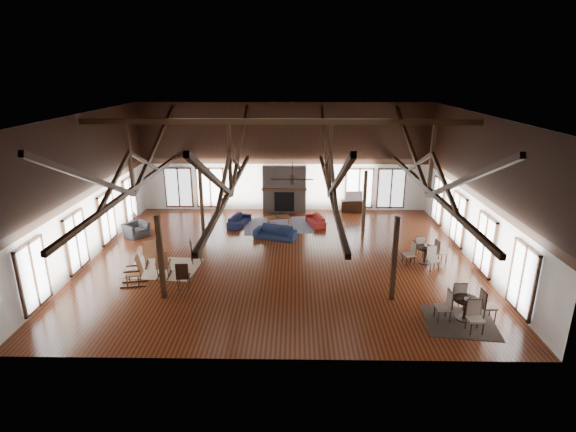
{
  "coord_description": "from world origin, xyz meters",
  "views": [
    {
      "loc": [
        0.62,
        -17.61,
        7.7
      ],
      "look_at": [
        0.3,
        1.0,
        1.57
      ],
      "focal_mm": 28.0,
      "sensor_mm": 36.0,
      "label": 1
    }
  ],
  "objects_px": {
    "sofa_orange": "(316,220)",
    "cafe_table_far": "(425,252)",
    "cafe_table_near": "(466,305)",
    "tv_console": "(352,206)",
    "sofa_navy_left": "(239,220)",
    "sofa_navy_front": "(275,232)",
    "armchair": "(136,230)",
    "coffee_table": "(278,218)"
  },
  "relations": [
    {
      "from": "sofa_orange",
      "to": "cafe_table_near",
      "type": "bearing_deg",
      "value": 10.61
    },
    {
      "from": "sofa_navy_front",
      "to": "tv_console",
      "type": "bearing_deg",
      "value": 64.58
    },
    {
      "from": "sofa_navy_front",
      "to": "sofa_orange",
      "type": "relative_size",
      "value": 1.2
    },
    {
      "from": "cafe_table_near",
      "to": "sofa_navy_front",
      "type": "bearing_deg",
      "value": 131.72
    },
    {
      "from": "sofa_navy_left",
      "to": "sofa_navy_front",
      "type": "bearing_deg",
      "value": -118.08
    },
    {
      "from": "sofa_navy_left",
      "to": "armchair",
      "type": "relative_size",
      "value": 1.65
    },
    {
      "from": "sofa_orange",
      "to": "sofa_navy_front",
      "type": "bearing_deg",
      "value": -59.55
    },
    {
      "from": "sofa_navy_left",
      "to": "cafe_table_far",
      "type": "xyz_separation_m",
      "value": [
        8.28,
        -4.67,
        0.23
      ]
    },
    {
      "from": "sofa_navy_left",
      "to": "sofa_orange",
      "type": "distance_m",
      "value": 3.95
    },
    {
      "from": "armchair",
      "to": "cafe_table_near",
      "type": "distance_m",
      "value": 15.02
    },
    {
      "from": "sofa_orange",
      "to": "armchair",
      "type": "height_order",
      "value": "armchair"
    },
    {
      "from": "sofa_navy_front",
      "to": "sofa_orange",
      "type": "distance_m",
      "value": 2.85
    },
    {
      "from": "cafe_table_near",
      "to": "armchair",
      "type": "bearing_deg",
      "value": 150.87
    },
    {
      "from": "armchair",
      "to": "tv_console",
      "type": "height_order",
      "value": "armchair"
    },
    {
      "from": "sofa_orange",
      "to": "cafe_table_near",
      "type": "xyz_separation_m",
      "value": [
        4.41,
        -9.22,
        0.26
      ]
    },
    {
      "from": "sofa_navy_left",
      "to": "armchair",
      "type": "distance_m",
      "value": 5.08
    },
    {
      "from": "sofa_navy_left",
      "to": "cafe_table_far",
      "type": "bearing_deg",
      "value": -103.2
    },
    {
      "from": "sofa_orange",
      "to": "tv_console",
      "type": "relative_size",
      "value": 1.33
    },
    {
      "from": "coffee_table",
      "to": "tv_console",
      "type": "relative_size",
      "value": 1.1
    },
    {
      "from": "cafe_table_near",
      "to": "tv_console",
      "type": "relative_size",
      "value": 1.57
    },
    {
      "from": "sofa_navy_left",
      "to": "coffee_table",
      "type": "distance_m",
      "value": 2.03
    },
    {
      "from": "sofa_navy_front",
      "to": "tv_console",
      "type": "relative_size",
      "value": 1.6
    },
    {
      "from": "sofa_orange",
      "to": "armchair",
      "type": "relative_size",
      "value": 1.59
    },
    {
      "from": "sofa_navy_left",
      "to": "cafe_table_far",
      "type": "distance_m",
      "value": 9.51
    },
    {
      "from": "cafe_table_near",
      "to": "tv_console",
      "type": "height_order",
      "value": "cafe_table_near"
    },
    {
      "from": "sofa_navy_front",
      "to": "tv_console",
      "type": "distance_m",
      "value": 6.04
    },
    {
      "from": "sofa_navy_left",
      "to": "armchair",
      "type": "bearing_deg",
      "value": 126.8
    },
    {
      "from": "sofa_orange",
      "to": "cafe_table_far",
      "type": "xyz_separation_m",
      "value": [
        4.33,
        -4.8,
        0.24
      ]
    },
    {
      "from": "armchair",
      "to": "sofa_orange",
      "type": "bearing_deg",
      "value": -41.91
    },
    {
      "from": "sofa_navy_left",
      "to": "coffee_table",
      "type": "xyz_separation_m",
      "value": [
        2.02,
        -0.08,
        0.16
      ]
    },
    {
      "from": "sofa_orange",
      "to": "tv_console",
      "type": "distance_m",
      "value": 3.19
    },
    {
      "from": "sofa_navy_front",
      "to": "coffee_table",
      "type": "distance_m",
      "value": 1.83
    },
    {
      "from": "sofa_orange",
      "to": "cafe_table_far",
      "type": "relative_size",
      "value": 0.87
    },
    {
      "from": "sofa_navy_front",
      "to": "cafe_table_far",
      "type": "distance_m",
      "value": 6.91
    },
    {
      "from": "sofa_orange",
      "to": "armchair",
      "type": "distance_m",
      "value": 8.91
    },
    {
      "from": "sofa_orange",
      "to": "cafe_table_far",
      "type": "distance_m",
      "value": 6.47
    },
    {
      "from": "coffee_table",
      "to": "cafe_table_near",
      "type": "relative_size",
      "value": 0.7
    },
    {
      "from": "sofa_orange",
      "to": "armchair",
      "type": "bearing_deg",
      "value": -92.56
    },
    {
      "from": "sofa_navy_left",
      "to": "armchair",
      "type": "xyz_separation_m",
      "value": [
        -4.76,
        -1.79,
        0.09
      ]
    },
    {
      "from": "armchair",
      "to": "tv_console",
      "type": "relative_size",
      "value": 0.84
    },
    {
      "from": "coffee_table",
      "to": "cafe_table_far",
      "type": "height_order",
      "value": "cafe_table_far"
    },
    {
      "from": "sofa_orange",
      "to": "cafe_table_near",
      "type": "relative_size",
      "value": 0.85
    }
  ]
}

